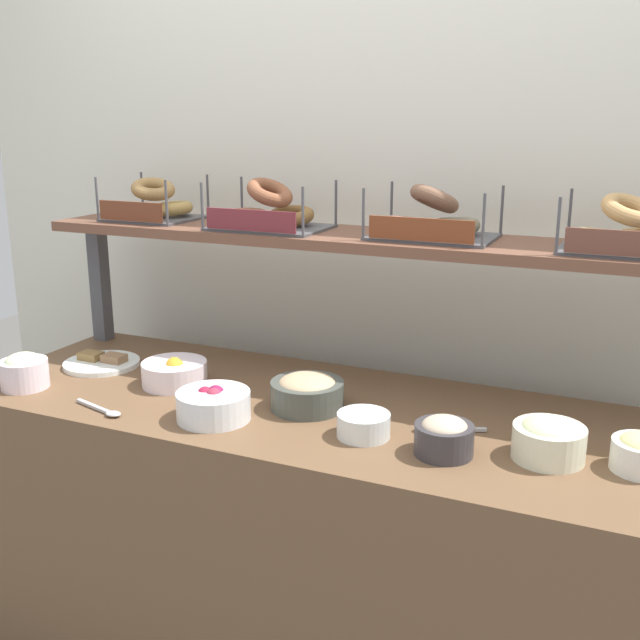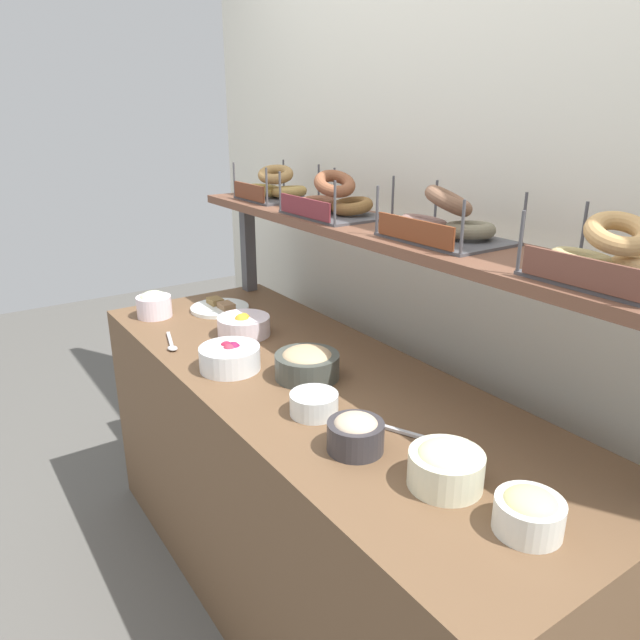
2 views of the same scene
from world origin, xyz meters
name	(u,v)px [view 2 (image 2 of 2)]	position (x,y,z in m)	size (l,w,h in m)	color
ground_plane	(315,594)	(0.00, 0.00, 0.00)	(8.00, 8.00, 0.00)	#595651
back_wall	(450,242)	(0.00, 0.55, 1.20)	(3.18, 0.06, 2.40)	white
deli_counter	(315,493)	(0.00, 0.00, 0.42)	(1.98, 0.70, 0.85)	brown
shelf_riser_left	(248,246)	(-0.93, 0.27, 1.05)	(0.05, 0.05, 0.40)	#4C4C51
upper_shelf	(387,232)	(0.00, 0.27, 1.26)	(1.94, 0.32, 0.03)	brown
bowl_cream_cheese	(314,401)	(0.20, -0.13, 0.89)	(0.13, 0.13, 0.08)	white
bowl_egg_salad	(529,512)	(0.82, -0.05, 0.89)	(0.13, 0.13, 0.09)	white
bowl_hummus	(307,363)	(-0.01, -0.02, 0.90)	(0.20, 0.20, 0.10)	#474C45
bowl_fruit_salad	(244,325)	(-0.44, -0.02, 0.89)	(0.19, 0.19, 0.09)	white
bowl_tuna_salad	(356,433)	(0.40, -0.15, 0.90)	(0.14, 0.14, 0.09)	#373539
bowl_scallion_spread	(154,304)	(-0.81, -0.21, 0.90)	(0.13, 0.13, 0.10)	white
bowl_beet_salad	(230,357)	(-0.20, -0.19, 0.89)	(0.19, 0.19, 0.09)	white
bowl_potato_salad	(446,465)	(0.62, -0.08, 0.90)	(0.16, 0.16, 0.10)	#EAEAC8
serving_plate_white	(220,307)	(-0.74, 0.04, 0.86)	(0.23, 0.23, 0.04)	white
serving_spoon_near_plate	(381,425)	(0.36, -0.03, 0.86)	(0.17, 0.09, 0.01)	#B7B7BC
serving_spoon_by_edge	(171,344)	(-0.48, -0.27, 0.86)	(0.18, 0.06, 0.01)	#B7B7BC
bagel_basket_everything	(275,188)	(-0.70, 0.28, 1.33)	(0.27, 0.24, 0.14)	#4C4C51
bagel_basket_cinnamon_raisin	(333,202)	(-0.26, 0.25, 1.33)	(0.33, 0.25, 0.15)	#4C4C51
bagel_basket_poppy	(445,223)	(0.23, 0.28, 1.33)	(0.33, 0.26, 0.16)	#4C4C51
bagel_basket_sesame	(613,260)	(0.73, 0.26, 1.33)	(0.31, 0.26, 0.15)	#4C4C51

